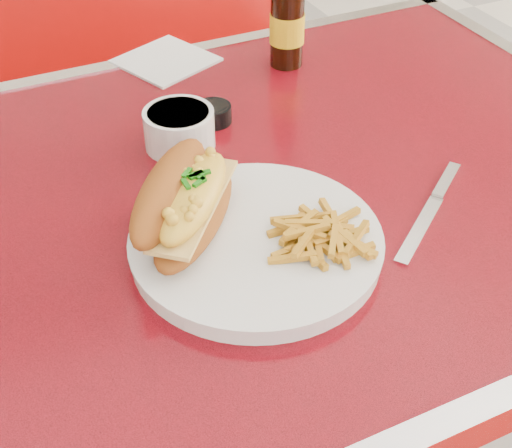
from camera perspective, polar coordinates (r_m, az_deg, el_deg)
name	(u,v)px	position (r m, az deg, el deg)	size (l,w,h in m)	color
diner_table	(232,283)	(1.01, -1.95, -4.73)	(1.23, 0.83, 0.77)	red
booth_bench_far	(103,171)	(1.82, -12.12, 4.18)	(1.20, 0.51, 0.90)	#A70E0B
dinner_plate	(256,243)	(0.81, 0.00, -1.55)	(0.31, 0.31, 0.02)	silver
mac_hoagie	(185,201)	(0.80, -5.69, 1.85)	(0.20, 0.22, 0.09)	#8E4917
fries_pile	(319,235)	(0.79, 5.10, -0.91)	(0.10, 0.09, 0.03)	gold
fork	(234,196)	(0.87, -1.79, 2.26)	(0.09, 0.12, 0.00)	silver
gravy_ramekin	(179,128)	(0.98, -6.16, 7.67)	(0.11, 0.11, 0.05)	silver
sauce_cup_right	(213,113)	(1.04, -3.44, 8.87)	(0.05, 0.05, 0.03)	black
beer_bottle	(287,16)	(1.17, 2.53, 16.30)	(0.06, 0.06, 0.22)	black
knife	(435,202)	(0.91, 14.10, 1.72)	(0.18, 0.14, 0.01)	silver
paper_napkin	(166,60)	(1.22, -7.22, 12.85)	(0.14, 0.14, 0.00)	silver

